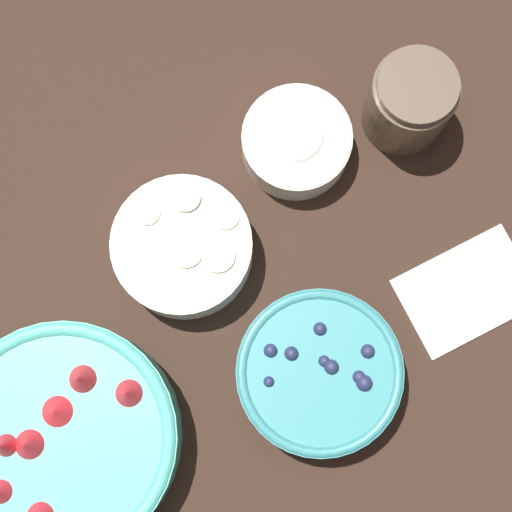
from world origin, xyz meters
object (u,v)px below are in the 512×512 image
Objects in this scene: jar_chocolate at (409,103)px; bowl_blueberries at (319,373)px; bowl_cream at (296,141)px; bowl_strawberries at (64,438)px; bowl_bananas at (183,247)px.

bowl_blueberries is at bearing -142.84° from jar_chocolate.
bowl_cream is at bearing 61.02° from bowl_blueberries.
bowl_strawberries is 2.21× the size of jar_chocolate.
jar_chocolate is (0.27, -0.01, 0.01)m from bowl_bananas.
jar_chocolate reaches higher than bowl_strawberries.
bowl_blueberries reaches higher than bowl_bananas.
bowl_blueberries is 0.18m from bowl_bananas.
jar_chocolate is (0.22, 0.17, 0.01)m from bowl_blueberries.
bowl_strawberries reaches higher than bowl_bananas.
jar_chocolate is (0.11, -0.03, 0.02)m from bowl_cream.
jar_chocolate is at bearing 37.16° from bowl_blueberries.
bowl_strawberries is 1.37× the size of bowl_blueberries.
bowl_strawberries is 0.47m from jar_chocolate.
bowl_cream is at bearing 163.21° from jar_chocolate.
jar_chocolate reaches higher than bowl_cream.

